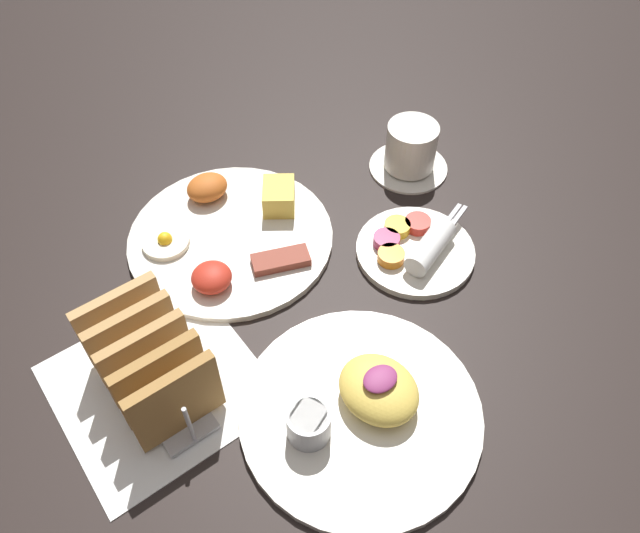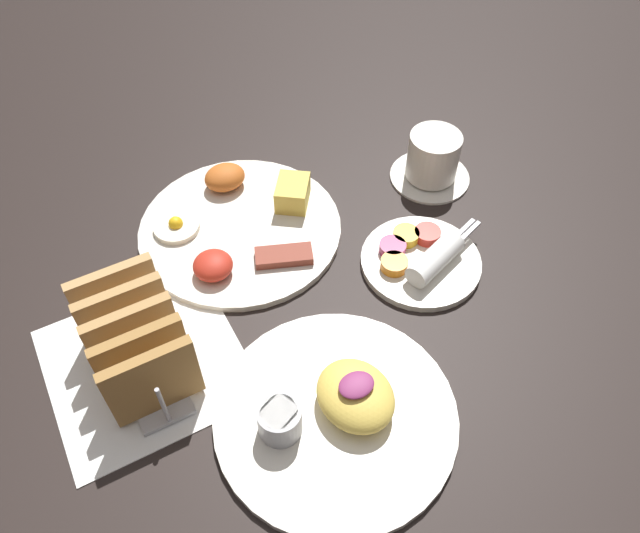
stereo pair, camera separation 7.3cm
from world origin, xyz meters
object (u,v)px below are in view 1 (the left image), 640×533
Objects in this scene: plate_condiments at (416,247)px; toast_rack at (149,362)px; plate_foreground at (361,407)px; plate_breakfast at (230,233)px; coffee_cup at (411,150)px.

toast_rack reaches higher than plate_condiments.
plate_condiments is 0.66× the size of plate_foreground.
plate_condiments is at bearing -4.12° from toast_rack.
toast_rack is at bearing 134.69° from plate_foreground.
toast_rack is (-0.19, -0.15, 0.04)m from plate_breakfast.
toast_rack is at bearing -167.38° from coffee_cup.
plate_condiments is at bearing -43.09° from plate_breakfast.
plate_foreground is at bearing -45.31° from toast_rack.
plate_foreground is (-0.21, -0.14, 0.00)m from plate_condiments.
plate_condiments is at bearing -129.01° from coffee_cup.
plate_foreground is 0.24m from toast_rack.
plate_breakfast is 2.35× the size of coffee_cup.
plate_breakfast reaches higher than plate_condiments.
coffee_cup is (0.32, 0.28, 0.02)m from plate_foreground.
toast_rack reaches higher than coffee_cup.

